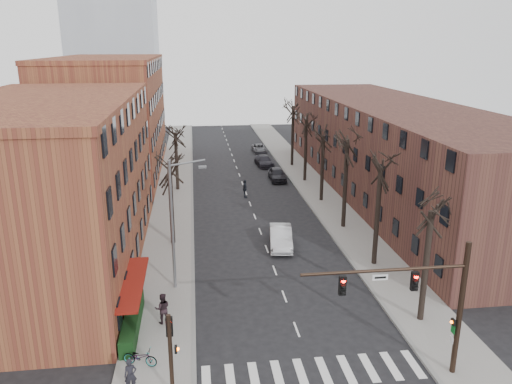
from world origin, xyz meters
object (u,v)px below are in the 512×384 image
object	(u,v)px
parked_car_mid	(264,161)
silver_sedan	(281,237)
pedestrian_a	(130,375)
parked_car_near	(277,174)
bicycle	(140,357)

from	to	relation	value
parked_car_mid	silver_sedan	bearing A→B (deg)	-100.47
parked_car_mid	pedestrian_a	bearing A→B (deg)	-111.10
parked_car_near	silver_sedan	bearing A→B (deg)	-98.88
parked_car_mid	pedestrian_a	world-z (taller)	pedestrian_a
silver_sedan	pedestrian_a	size ratio (longest dim) A/B	3.05
silver_sedan	parked_car_near	distance (m)	20.65
parked_car_mid	parked_car_near	bearing A→B (deg)	-91.10
pedestrian_a	bicycle	size ratio (longest dim) A/B	0.90
parked_car_mid	bicycle	world-z (taller)	parked_car_mid
bicycle	parked_car_mid	bearing A→B (deg)	2.10
pedestrian_a	bicycle	bearing A→B (deg)	68.99
pedestrian_a	bicycle	distance (m)	1.95
parked_car_near	pedestrian_a	world-z (taller)	pedestrian_a
silver_sedan	bicycle	xyz separation A→B (m)	(-9.94, -14.89, -0.20)
parked_car_mid	pedestrian_a	distance (m)	46.60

